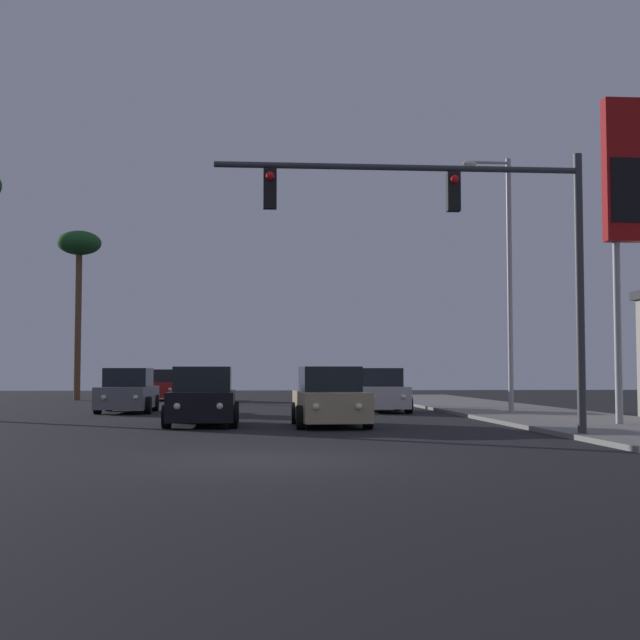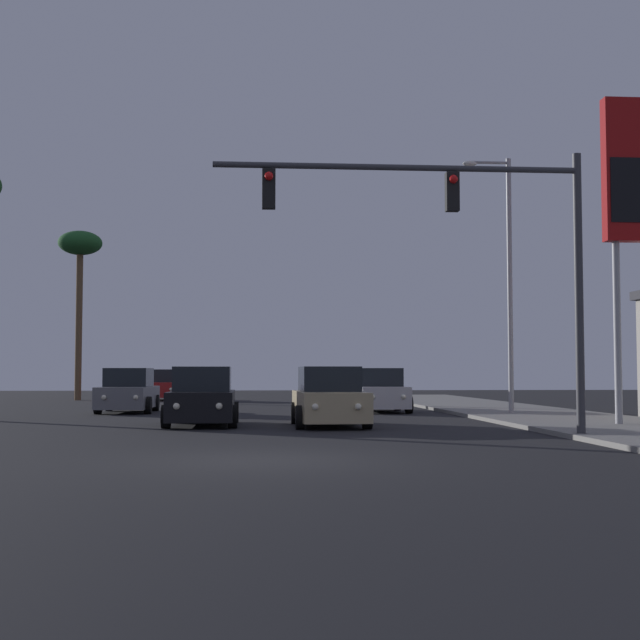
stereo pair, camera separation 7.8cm
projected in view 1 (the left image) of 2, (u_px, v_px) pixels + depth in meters
The scene contains 11 objects.
ground_plane at pixel (266, 460), 15.43m from camera, with size 120.00×120.00×0.00m, color black.
sidewalk_right at pixel (583, 422), 26.13m from camera, with size 5.00×60.00×0.12m.
car_black at pixel (203, 399), 25.51m from camera, with size 2.04×4.31×1.68m.
car_silver at pixel (379, 392), 34.26m from camera, with size 2.04×4.32×1.68m.
car_tan at pixel (330, 399), 25.12m from camera, with size 2.04×4.34×1.68m.
car_red at pixel (163, 386), 48.79m from camera, with size 2.04×4.34×1.68m.
car_grey at pixel (128, 392), 33.72m from camera, with size 2.04×4.34×1.68m.
traffic_light_mast at pixel (472, 230), 20.49m from camera, with size 8.55×0.36×6.50m.
street_lamp at pixel (506, 270), 31.46m from camera, with size 1.74×0.24×9.00m.
gas_station_sign at pixel (639, 188), 24.66m from camera, with size 2.00×0.42×9.00m.
palm_tree_far at pixel (79, 253), 48.97m from camera, with size 2.40×2.40×9.31m.
Camera 1 is at (-0.29, -15.57, 1.52)m, focal length 50.00 mm.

